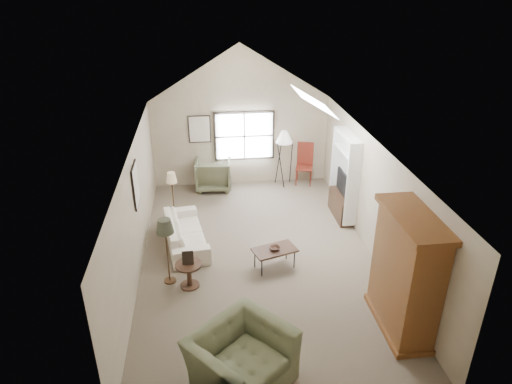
{
  "coord_description": "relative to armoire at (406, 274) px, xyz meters",
  "views": [
    {
      "loc": [
        -1.06,
        -8.31,
        5.64
      ],
      "look_at": [
        0.0,
        0.4,
        1.4
      ],
      "focal_mm": 32.0,
      "sensor_mm": 36.0,
      "label": 1
    }
  ],
  "objects": [
    {
      "name": "armoire",
      "position": [
        0.0,
        0.0,
        0.0
      ],
      "size": [
        0.6,
        1.5,
        2.2
      ],
      "primitive_type": "cube",
      "color": "brown",
      "rests_on": "ground"
    },
    {
      "name": "armchair_far",
      "position": [
        -3.0,
        6.1,
        -0.64
      ],
      "size": [
        1.06,
        1.09,
        0.91
      ],
      "primitive_type": "imported",
      "rotation": [
        0.0,
        0.0,
        3.05
      ],
      "color": "#555A3F",
      "rests_on": "ground"
    },
    {
      "name": "coffee_table",
      "position": [
        -1.89,
        1.99,
        -0.87
      ],
      "size": [
        1.0,
        0.73,
        0.45
      ],
      "primitive_type": "cube",
      "rotation": [
        0.0,
        0.0,
        0.3
      ],
      "color": "#372316",
      "rests_on": "ground"
    },
    {
      "name": "side_chair",
      "position": [
        -0.36,
        6.1,
        -0.5
      ],
      "size": [
        0.59,
        0.59,
        1.21
      ],
      "primitive_type": "cube",
      "rotation": [
        0.0,
        0.0,
        -0.29
      ],
      "color": "maroon",
      "rests_on": "ground"
    },
    {
      "name": "tan_lamp",
      "position": [
        -4.06,
        4.37,
        -0.45
      ],
      "size": [
        0.3,
        0.3,
        1.3
      ],
      "primitive_type": null,
      "rotation": [
        0.0,
        0.0,
        0.16
      ],
      "color": "tan",
      "rests_on": "ground"
    },
    {
      "name": "bowl",
      "position": [
        -1.89,
        1.99,
        -0.62
      ],
      "size": [
        0.27,
        0.27,
        0.05
      ],
      "primitive_type": "imported",
      "rotation": [
        0.0,
        0.0,
        0.3
      ],
      "color": "#311B14",
      "rests_on": "coffee_table"
    },
    {
      "name": "wall_art",
      "position": [
        -4.06,
        4.34,
        0.63
      ],
      "size": [
        1.97,
        3.71,
        0.88
      ],
      "color": "black",
      "rests_on": "room_shell"
    },
    {
      "name": "dark_lamp",
      "position": [
        -4.06,
        1.77,
        -0.37
      ],
      "size": [
        0.4,
        0.4,
        1.45
      ],
      "primitive_type": null,
      "rotation": [
        0.0,
        0.0,
        0.16
      ],
      "color": "#26291D",
      "rests_on": "ground"
    },
    {
      "name": "side_table",
      "position": [
        -3.66,
        1.57,
        -0.84
      ],
      "size": [
        0.6,
        0.6,
        0.52
      ],
      "primitive_type": "cylinder",
      "rotation": [
        0.0,
        0.0,
        0.16
      ],
      "color": "#3D2619",
      "rests_on": "ground"
    },
    {
      "name": "tripod_lamp",
      "position": [
        -0.98,
        6.1,
        -0.27
      ],
      "size": [
        0.54,
        0.54,
        1.66
      ],
      "primitive_type": null,
      "rotation": [
        0.0,
        0.0,
        0.13
      ],
      "color": "white",
      "rests_on": "ground"
    },
    {
      "name": "room_shell",
      "position": [
        -2.18,
        2.4,
        2.11
      ],
      "size": [
        5.01,
        8.01,
        4.0
      ],
      "color": "#6A5F4C",
      "rests_on": "ground"
    },
    {
      "name": "tv_alcove",
      "position": [
        0.16,
        4.0,
        0.05
      ],
      "size": [
        0.32,
        1.3,
        2.1
      ],
      "primitive_type": "cube",
      "color": "white",
      "rests_on": "ground"
    },
    {
      "name": "skylight",
      "position": [
        -0.88,
        3.3,
        2.12
      ],
      "size": [
        0.8,
        1.2,
        0.52
      ],
      "primitive_type": null,
      "color": "white",
      "rests_on": "room_shell"
    },
    {
      "name": "sofa",
      "position": [
        -3.76,
        3.17,
        -0.8
      ],
      "size": [
        1.13,
        2.18,
        0.61
      ],
      "primitive_type": "imported",
      "rotation": [
        0.0,
        0.0,
        1.73
      ],
      "color": "white",
      "rests_on": "ground"
    },
    {
      "name": "window",
      "position": [
        -2.08,
        6.36,
        0.35
      ],
      "size": [
        1.72,
        0.08,
        1.42
      ],
      "primitive_type": "cube",
      "color": "black",
      "rests_on": "room_shell"
    },
    {
      "name": "media_console",
      "position": [
        0.14,
        4.0,
        -0.8
      ],
      "size": [
        0.34,
        1.18,
        0.6
      ],
      "primitive_type": "cube",
      "color": "#382316",
      "rests_on": "ground"
    },
    {
      "name": "tv_panel",
      "position": [
        0.14,
        4.0,
        -0.18
      ],
      "size": [
        0.05,
        0.9,
        0.55
      ],
      "primitive_type": "cube",
      "color": "black",
      "rests_on": "media_console"
    },
    {
      "name": "armchair_near",
      "position": [
        -2.85,
        -0.9,
        -0.65
      ],
      "size": [
        1.85,
        1.83,
        0.9
      ],
      "primitive_type": "imported",
      "rotation": [
        0.0,
        0.0,
        0.71
      ],
      "color": "#565D41",
      "rests_on": "ground"
    }
  ]
}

